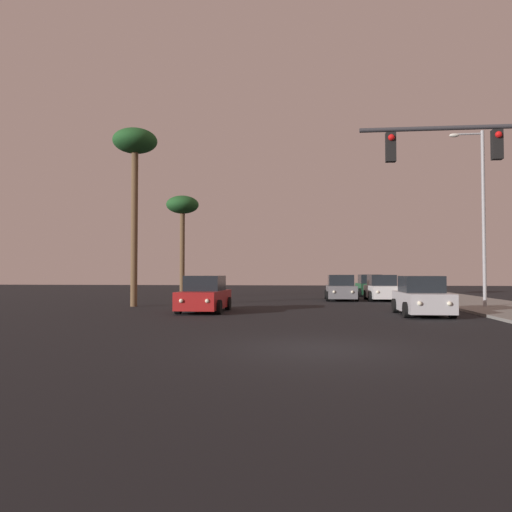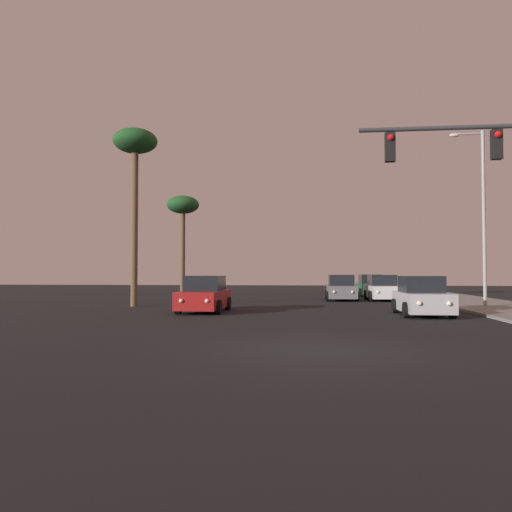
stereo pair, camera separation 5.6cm
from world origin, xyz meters
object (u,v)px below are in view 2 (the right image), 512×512
at_px(car_silver, 422,297).
at_px(traffic_light_mast, 512,177).
at_px(street_lamp, 481,208).
at_px(car_white, 382,289).
at_px(car_red, 205,295).
at_px(palm_tree_mid, 183,210).
at_px(car_green, 370,286).
at_px(palm_tree_near, 135,152).
at_px(car_grey, 341,289).

relative_size(car_silver, traffic_light_mast, 0.66).
distance_m(traffic_light_mast, street_lamp, 11.25).
distance_m(car_white, car_red, 14.30).
bearing_deg(palm_tree_mid, car_green, 14.95).
bearing_deg(car_white, street_lamp, 117.65).
height_order(car_white, traffic_light_mast, traffic_light_mast).
relative_size(car_red, traffic_light_mast, 0.67).
height_order(car_white, palm_tree_near, palm_tree_near).
relative_size(car_white, car_red, 1.00).
bearing_deg(palm_tree_near, car_white, 27.32).
bearing_deg(car_green, car_white, 87.91).
bearing_deg(car_grey, palm_tree_near, 32.30).
bearing_deg(car_grey, car_silver, 103.08).
distance_m(car_red, palm_tree_mid, 15.11).
bearing_deg(street_lamp, car_silver, -131.97).
xyz_separation_m(car_red, street_lamp, (13.61, 3.58, 4.36)).
height_order(car_green, palm_tree_near, palm_tree_near).
bearing_deg(car_green, car_grey, 65.50).
height_order(car_grey, traffic_light_mast, traffic_light_mast).
bearing_deg(car_red, palm_tree_mid, -70.22).
relative_size(car_red, palm_tree_near, 0.45).
distance_m(car_green, street_lamp, 14.67).
relative_size(car_green, street_lamp, 0.48).
distance_m(car_white, car_silver, 11.42).
distance_m(street_lamp, palm_tree_mid, 20.53).
xyz_separation_m(car_green, car_red, (-9.66, -17.02, 0.00)).
xyz_separation_m(street_lamp, palm_tree_near, (-18.17, -0.33, 3.28)).
height_order(traffic_light_mast, palm_tree_mid, palm_tree_mid).
relative_size(traffic_light_mast, palm_tree_mid, 0.86).
bearing_deg(street_lamp, car_white, 119.63).
bearing_deg(palm_tree_near, street_lamp, 1.04).
relative_size(car_red, car_silver, 1.00).
xyz_separation_m(car_grey, street_lamp, (6.65, -6.99, 4.36)).
distance_m(car_green, traffic_light_mast, 24.68).
height_order(car_green, traffic_light_mast, traffic_light_mast).
bearing_deg(street_lamp, car_red, -165.26).
distance_m(car_green, car_red, 19.57).
relative_size(palm_tree_near, palm_tree_mid, 1.28).
distance_m(car_white, car_green, 6.44).
xyz_separation_m(car_silver, palm_tree_mid, (-14.09, 14.09, 5.75)).
height_order(car_silver, traffic_light_mast, traffic_light_mast).
relative_size(car_white, street_lamp, 0.48).
bearing_deg(car_red, car_silver, 176.26).
xyz_separation_m(car_green, palm_tree_mid, (-14.10, -3.77, 5.75)).
height_order(car_green, palm_tree_mid, palm_tree_mid).
height_order(car_green, car_silver, same).
relative_size(car_white, palm_tree_mid, 0.58).
relative_size(car_silver, palm_tree_near, 0.45).
xyz_separation_m(car_green, palm_tree_near, (-14.21, -13.77, 7.64)).
distance_m(car_red, car_silver, 9.67).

